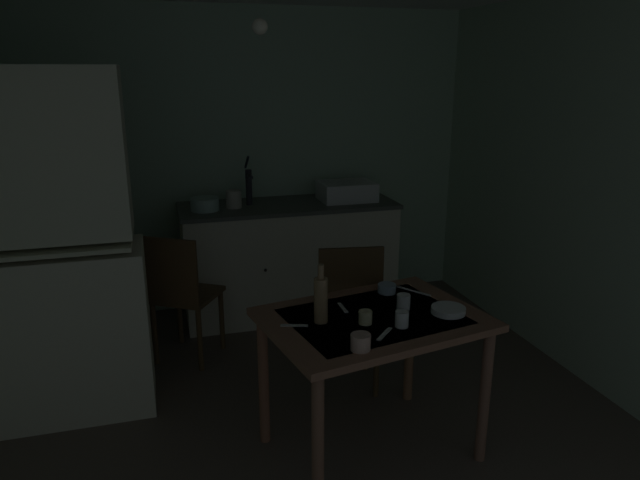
{
  "coord_description": "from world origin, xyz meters",
  "views": [
    {
      "loc": [
        -0.72,
        -2.92,
        1.96
      ],
      "look_at": [
        0.17,
        0.18,
        1.02
      ],
      "focal_mm": 32.7,
      "sensor_mm": 36.0,
      "label": 1
    }
  ],
  "objects_px": {
    "chair_by_counter": "(182,293)",
    "glass_bottle": "(321,299)",
    "hand_pump": "(249,184)",
    "dining_table": "(373,336)",
    "hutch_cabinet": "(46,263)",
    "teacup_mint": "(403,302)",
    "mixing_bowl_counter": "(205,204)",
    "chair_far_side": "(347,315)",
    "sink_basin": "(347,191)",
    "serving_bowl_wide": "(387,288)"
  },
  "relations": [
    {
      "from": "hutch_cabinet",
      "to": "mixing_bowl_counter",
      "type": "relative_size",
      "value": 9.18
    },
    {
      "from": "mixing_bowl_counter",
      "to": "chair_by_counter",
      "type": "distance_m",
      "value": 0.79
    },
    {
      "from": "sink_basin",
      "to": "mixing_bowl_counter",
      "type": "distance_m",
      "value": 1.15
    },
    {
      "from": "sink_basin",
      "to": "hand_pump",
      "type": "distance_m",
      "value": 0.8
    },
    {
      "from": "teacup_mint",
      "to": "mixing_bowl_counter",
      "type": "bearing_deg",
      "value": 114.25
    },
    {
      "from": "hutch_cabinet",
      "to": "chair_far_side",
      "type": "bearing_deg",
      "value": -8.36
    },
    {
      "from": "sink_basin",
      "to": "mixing_bowl_counter",
      "type": "xyz_separation_m",
      "value": [
        -1.15,
        -0.05,
        -0.03
      ]
    },
    {
      "from": "hutch_cabinet",
      "to": "sink_basin",
      "type": "xyz_separation_m",
      "value": [
        2.12,
        1.08,
        0.08
      ]
    },
    {
      "from": "glass_bottle",
      "to": "chair_far_side",
      "type": "bearing_deg",
      "value": 60.41
    },
    {
      "from": "dining_table",
      "to": "chair_by_counter",
      "type": "xyz_separation_m",
      "value": [
        -0.88,
        1.3,
        -0.17
      ]
    },
    {
      "from": "hutch_cabinet",
      "to": "mixing_bowl_counter",
      "type": "height_order",
      "value": "hutch_cabinet"
    },
    {
      "from": "dining_table",
      "to": "teacup_mint",
      "type": "xyz_separation_m",
      "value": [
        0.18,
        0.04,
        0.15
      ]
    },
    {
      "from": "sink_basin",
      "to": "glass_bottle",
      "type": "distance_m",
      "value": 2.08
    },
    {
      "from": "hutch_cabinet",
      "to": "serving_bowl_wide",
      "type": "relative_size",
      "value": 19.71
    },
    {
      "from": "hutch_cabinet",
      "to": "glass_bottle",
      "type": "bearing_deg",
      "value": -32.29
    },
    {
      "from": "hutch_cabinet",
      "to": "dining_table",
      "type": "distance_m",
      "value": 1.85
    },
    {
      "from": "mixing_bowl_counter",
      "to": "teacup_mint",
      "type": "distance_m",
      "value": 2.03
    },
    {
      "from": "hand_pump",
      "to": "chair_far_side",
      "type": "height_order",
      "value": "hand_pump"
    },
    {
      "from": "chair_far_side",
      "to": "chair_by_counter",
      "type": "distance_m",
      "value": 1.18
    },
    {
      "from": "chair_by_counter",
      "to": "teacup_mint",
      "type": "distance_m",
      "value": 1.68
    },
    {
      "from": "hand_pump",
      "to": "dining_table",
      "type": "height_order",
      "value": "hand_pump"
    },
    {
      "from": "sink_basin",
      "to": "chair_by_counter",
      "type": "xyz_separation_m",
      "value": [
        -1.39,
        -0.64,
        -0.51
      ]
    },
    {
      "from": "hutch_cabinet",
      "to": "sink_basin",
      "type": "height_order",
      "value": "hutch_cabinet"
    },
    {
      "from": "sink_basin",
      "to": "mixing_bowl_counter",
      "type": "height_order",
      "value": "sink_basin"
    },
    {
      "from": "hutch_cabinet",
      "to": "dining_table",
      "type": "height_order",
      "value": "hutch_cabinet"
    },
    {
      "from": "chair_far_side",
      "to": "serving_bowl_wide",
      "type": "height_order",
      "value": "chair_far_side"
    },
    {
      "from": "chair_far_side",
      "to": "chair_by_counter",
      "type": "xyz_separation_m",
      "value": [
        -0.96,
        0.69,
        -0.01
      ]
    },
    {
      "from": "hutch_cabinet",
      "to": "mixing_bowl_counter",
      "type": "bearing_deg",
      "value": 46.62
    },
    {
      "from": "chair_far_side",
      "to": "hutch_cabinet",
      "type": "bearing_deg",
      "value": 171.64
    },
    {
      "from": "chair_far_side",
      "to": "glass_bottle",
      "type": "xyz_separation_m",
      "value": [
        -0.34,
        -0.6,
        0.38
      ]
    },
    {
      "from": "chair_far_side",
      "to": "mixing_bowl_counter",
      "type": "bearing_deg",
      "value": 119.48
    },
    {
      "from": "sink_basin",
      "to": "glass_bottle",
      "type": "relative_size",
      "value": 1.49
    },
    {
      "from": "chair_by_counter",
      "to": "glass_bottle",
      "type": "bearing_deg",
      "value": -64.59
    },
    {
      "from": "sink_basin",
      "to": "serving_bowl_wide",
      "type": "height_order",
      "value": "sink_basin"
    },
    {
      "from": "hand_pump",
      "to": "mixing_bowl_counter",
      "type": "relative_size",
      "value": 1.8
    },
    {
      "from": "chair_by_counter",
      "to": "glass_bottle",
      "type": "xyz_separation_m",
      "value": [
        0.61,
        -1.29,
        0.4
      ]
    },
    {
      "from": "sink_basin",
      "to": "hand_pump",
      "type": "bearing_deg",
      "value": 176.75
    },
    {
      "from": "chair_by_counter",
      "to": "glass_bottle",
      "type": "relative_size",
      "value": 3.12
    },
    {
      "from": "hand_pump",
      "to": "serving_bowl_wide",
      "type": "bearing_deg",
      "value": -74.25
    },
    {
      "from": "mixing_bowl_counter",
      "to": "glass_bottle",
      "type": "bearing_deg",
      "value": -78.62
    },
    {
      "from": "sink_basin",
      "to": "dining_table",
      "type": "height_order",
      "value": "sink_basin"
    },
    {
      "from": "mixing_bowl_counter",
      "to": "chair_by_counter",
      "type": "xyz_separation_m",
      "value": [
        -0.23,
        -0.59,
        -0.48
      ]
    },
    {
      "from": "mixing_bowl_counter",
      "to": "hutch_cabinet",
      "type": "bearing_deg",
      "value": -133.38
    },
    {
      "from": "mixing_bowl_counter",
      "to": "teacup_mint",
      "type": "relative_size",
      "value": 2.74
    },
    {
      "from": "hutch_cabinet",
      "to": "mixing_bowl_counter",
      "type": "xyz_separation_m",
      "value": [
        0.97,
        1.03,
        0.05
      ]
    },
    {
      "from": "dining_table",
      "to": "chair_far_side",
      "type": "distance_m",
      "value": 0.64
    },
    {
      "from": "hutch_cabinet",
      "to": "chair_far_side",
      "type": "relative_size",
      "value": 2.03
    },
    {
      "from": "glass_bottle",
      "to": "teacup_mint",
      "type": "bearing_deg",
      "value": 4.42
    },
    {
      "from": "chair_by_counter",
      "to": "serving_bowl_wide",
      "type": "height_order",
      "value": "chair_by_counter"
    },
    {
      "from": "hand_pump",
      "to": "glass_bottle",
      "type": "distance_m",
      "value": 1.98
    }
  ]
}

